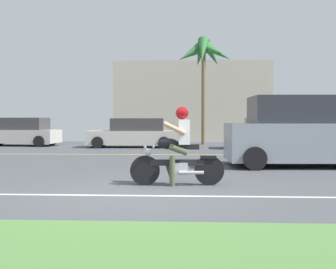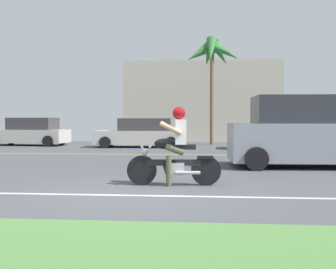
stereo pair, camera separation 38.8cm
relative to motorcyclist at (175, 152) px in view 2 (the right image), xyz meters
name	(u,v)px [view 2 (the right image)]	position (x,y,z in m)	size (l,w,h in m)	color
ground	(149,174)	(-0.79, 1.85, -0.71)	(56.00, 30.00, 0.04)	#4C4F54
lane_line_near	(127,195)	(-0.79, -1.24, -0.69)	(50.40, 0.12, 0.01)	silver
lane_line_far	(168,155)	(-0.79, 7.47, -0.69)	(50.40, 0.12, 0.01)	yellow
motorcyclist	(175,152)	(0.00, 0.00, 0.00)	(1.97, 0.64, 1.64)	black
suv_nearby	(307,133)	(3.59, 3.67, 0.30)	(4.62, 2.28, 2.05)	#8C939E
parked_car_0	(30,132)	(-8.60, 12.62, -0.01)	(4.21, 2.06, 1.47)	beige
parked_car_1	(142,134)	(-2.49, 11.71, -0.02)	(4.46, 1.94, 1.43)	beige
parked_car_2	(273,134)	(3.83, 11.02, -0.01)	(3.75, 2.11, 1.45)	#2D663D
palm_tree_0	(212,55)	(1.04, 14.15, 4.20)	(3.19, 3.10, 5.84)	brown
building_far	(202,102)	(0.45, 19.85, 1.88)	(10.19, 4.00, 5.14)	beige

